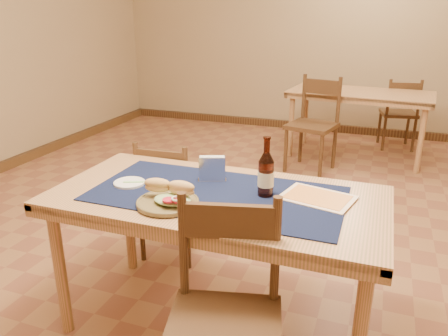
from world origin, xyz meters
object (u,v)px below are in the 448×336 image
(chair_main_far, at_px, (171,197))
(sandwich_plate, at_px, (169,198))
(back_table, at_px, (360,99))
(chair_main_near, at_px, (225,318))
(main_table, at_px, (217,210))
(napkin_holder, at_px, (212,169))
(beer_bottle, at_px, (266,174))

(chair_main_far, distance_m, sandwich_plate, 0.91)
(back_table, bearing_deg, chair_main_near, -93.46)
(main_table, relative_size, back_table, 1.01)
(sandwich_plate, bearing_deg, napkin_holder, 77.99)
(chair_main_far, bearing_deg, chair_main_near, -54.43)
(chair_main_near, height_order, napkin_holder, chair_main_near)
(back_table, bearing_deg, sandwich_plate, -100.19)
(back_table, distance_m, beer_bottle, 3.19)
(back_table, height_order, chair_main_far, chair_main_far)
(chair_main_far, height_order, napkin_holder, napkin_holder)
(main_table, xyz_separation_m, sandwich_plate, (-0.16, -0.19, 0.12))
(chair_main_far, distance_m, beer_bottle, 1.01)
(back_table, relative_size, beer_bottle, 5.52)
(back_table, distance_m, sandwich_plate, 3.48)
(back_table, height_order, chair_main_near, chair_main_near)
(beer_bottle, relative_size, napkin_holder, 1.86)
(back_table, bearing_deg, beer_bottle, -94.21)
(back_table, xyz_separation_m, sandwich_plate, (-0.62, -3.42, 0.12))
(main_table, relative_size, chair_main_near, 1.73)
(back_table, distance_m, chair_main_near, 3.76)
(main_table, distance_m, chair_main_far, 0.81)
(napkin_holder, bearing_deg, beer_bottle, -16.88)
(main_table, bearing_deg, chair_main_far, 134.19)
(main_table, relative_size, chair_main_far, 1.94)
(main_table, bearing_deg, sandwich_plate, -129.00)
(sandwich_plate, bearing_deg, chair_main_near, -40.32)
(back_table, relative_size, chair_main_far, 1.92)
(chair_main_far, height_order, chair_main_near, chair_main_near)
(beer_bottle, bearing_deg, back_table, 85.79)
(back_table, bearing_deg, napkin_holder, -99.98)
(back_table, xyz_separation_m, napkin_holder, (-0.54, -3.08, 0.15))
(beer_bottle, height_order, napkin_holder, beer_bottle)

